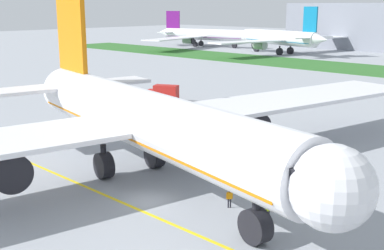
{
  "coord_description": "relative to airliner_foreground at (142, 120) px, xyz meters",
  "views": [
    {
      "loc": [
        31.56,
        -27.17,
        16.96
      ],
      "look_at": [
        -5.92,
        11.51,
        3.95
      ],
      "focal_mm": 46.31,
      "sensor_mm": 36.0,
      "label": 1
    }
  ],
  "objects": [
    {
      "name": "ground_crew_marshaller_front",
      "position": [
        10.75,
        0.59,
        -5.18
      ],
      "size": [
        0.46,
        0.49,
        1.64
      ],
      "color": "black",
      "rests_on": "ground"
    },
    {
      "name": "parked_airliner_far_left",
      "position": [
        -108.21,
        125.27,
        -1.17
      ],
      "size": [
        45.03,
        72.42,
        14.74
      ],
      "color": "white",
      "rests_on": "ground"
    },
    {
      "name": "apron_taxi_line",
      "position": [
        4.59,
        -5.16,
        -6.17
      ],
      "size": [
        280.0,
        0.36,
        0.01
      ],
      "primitive_type": "cube",
      "color": "yellow",
      "rests_on": "ground"
    },
    {
      "name": "ground_plane",
      "position": [
        4.59,
        -3.08,
        -6.17
      ],
      "size": [
        600.0,
        600.0,
        0.0
      ],
      "primitive_type": "plane",
      "color": "#9399A0",
      "rests_on": "ground"
    },
    {
      "name": "service_truck_catering_van",
      "position": [
        -28.86,
        29.37,
        -4.55
      ],
      "size": [
        6.03,
        4.43,
        3.07
      ],
      "color": "#B21E19",
      "rests_on": "ground"
    },
    {
      "name": "ground_crew_wingwalker_port",
      "position": [
        14.63,
        0.85,
        -5.19
      ],
      "size": [
        0.29,
        0.57,
        1.63
      ],
      "color": "black",
      "rests_on": "ground"
    },
    {
      "name": "parked_airliner_far_centre",
      "position": [
        -65.27,
        120.21,
        -0.52
      ],
      "size": [
        40.77,
        62.88,
        16.7
      ],
      "color": "white",
      "rests_on": "ground"
    },
    {
      "name": "airliner_foreground",
      "position": [
        0.0,
        0.0,
        0.0
      ],
      "size": [
        51.3,
        81.27,
        18.19
      ],
      "color": "white",
      "rests_on": "ground"
    }
  ]
}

